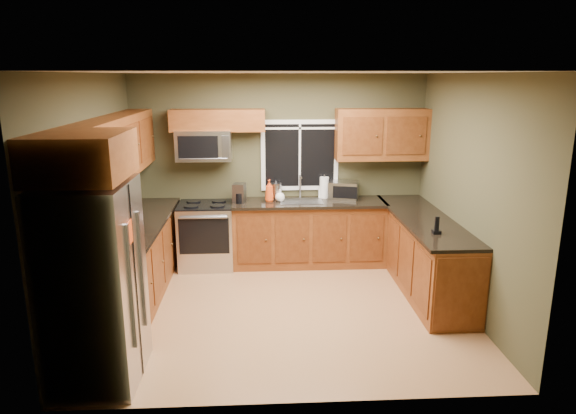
{
  "coord_description": "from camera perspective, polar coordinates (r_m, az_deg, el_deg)",
  "views": [
    {
      "loc": [
        -0.28,
        -5.55,
        2.67
      ],
      "look_at": [
        0.05,
        0.35,
        1.15
      ],
      "focal_mm": 32.0,
      "sensor_mm": 36.0,
      "label": 1
    }
  ],
  "objects": [
    {
      "name": "floor",
      "position": [
        6.17,
        -0.29,
        -11.23
      ],
      "size": [
        4.2,
        4.2,
        0.0
      ],
      "primitive_type": "plane",
      "color": "#A27047",
      "rests_on": "ground"
    },
    {
      "name": "window",
      "position": [
        7.44,
        1.31,
        5.78
      ],
      "size": [
        1.12,
        0.03,
        1.02
      ],
      "color": "white",
      "rests_on": "back_wall"
    },
    {
      "name": "soap_bottle_b",
      "position": [
        7.49,
        3.74,
        1.73
      ],
      "size": [
        0.09,
        0.09,
        0.18
      ],
      "primitive_type": "imported",
      "rotation": [
        0.0,
        0.0,
        -0.17
      ],
      "color": "white",
      "rests_on": "countertop_back"
    },
    {
      "name": "microwave",
      "position": [
        7.26,
        -9.32,
        6.78
      ],
      "size": [
        0.76,
        0.41,
        0.42
      ],
      "color": "#B7B7BC",
      "rests_on": "back_wall"
    },
    {
      "name": "range",
      "position": [
        7.4,
        -9.04,
        -3.08
      ],
      "size": [
        0.76,
        0.69,
        0.94
      ],
      "color": "#B7B7BC",
      "rests_on": "ground"
    },
    {
      "name": "upper_cabinets_back_right",
      "position": [
        7.44,
        10.37,
        7.93
      ],
      "size": [
        1.3,
        0.33,
        0.72
      ],
      "primitive_type": "cube",
      "color": "brown",
      "rests_on": "back_wall"
    },
    {
      "name": "left_wall",
      "position": [
        5.99,
        -20.8,
        0.74
      ],
      "size": [
        0.0,
        3.6,
        3.6
      ],
      "primitive_type": "plane",
      "rotation": [
        1.57,
        0.0,
        1.57
      ],
      "color": "#403E26",
      "rests_on": "ground"
    },
    {
      "name": "sink",
      "position": [
        7.28,
        1.46,
        0.75
      ],
      "size": [
        0.6,
        0.42,
        0.36
      ],
      "color": "slate",
      "rests_on": "countertop_back"
    },
    {
      "name": "refrigerator",
      "position": [
        4.83,
        -20.74,
        -8.05
      ],
      "size": [
        0.74,
        0.9,
        1.8
      ],
      "color": "#B7B7BC",
      "rests_on": "ground"
    },
    {
      "name": "soap_bottle_a",
      "position": [
        7.23,
        -2.09,
        1.83
      ],
      "size": [
        0.15,
        0.15,
        0.31
      ],
      "primitive_type": "imported",
      "rotation": [
        0.0,
        0.0,
        -0.28
      ],
      "color": "#E84915",
      "rests_on": "countertop_back"
    },
    {
      "name": "front_wall",
      "position": [
        3.99,
        1.01,
        -4.9
      ],
      "size": [
        4.2,
        0.0,
        4.2
      ],
      "primitive_type": "plane",
      "rotation": [
        -1.57,
        0.0,
        0.0
      ],
      "color": "#403E26",
      "rests_on": "ground"
    },
    {
      "name": "base_cabinets_peninsula",
      "position": [
        6.81,
        14.83,
        -5.1
      ],
      "size": [
        0.6,
        2.52,
        0.9
      ],
      "color": "brown",
      "rests_on": "ground"
    },
    {
      "name": "upper_cabinet_over_fridge",
      "position": [
        4.54,
        -22.01,
        5.28
      ],
      "size": [
        0.72,
        0.9,
        0.38
      ],
      "primitive_type": "cube",
      "color": "brown",
      "rests_on": "left_wall"
    },
    {
      "name": "base_cabinets_back",
      "position": [
        7.43,
        2.32,
        -2.99
      ],
      "size": [
        2.17,
        0.6,
        0.9
      ],
      "primitive_type": "cube",
      "color": "brown",
      "rests_on": "ground"
    },
    {
      "name": "back_wall",
      "position": [
        7.48,
        -1.0,
        4.24
      ],
      "size": [
        4.2,
        0.0,
        4.2
      ],
      "primitive_type": "plane",
      "rotation": [
        1.57,
        0.0,
        0.0
      ],
      "color": "#403E26",
      "rests_on": "ground"
    },
    {
      "name": "toaster_oven",
      "position": [
        7.44,
        6.17,
        1.88
      ],
      "size": [
        0.47,
        0.41,
        0.25
      ],
      "color": "#B7B7BC",
      "rests_on": "countertop_back"
    },
    {
      "name": "ceiling",
      "position": [
        5.56,
        -0.32,
        14.73
      ],
      "size": [
        4.2,
        4.2,
        0.0
      ],
      "primitive_type": "plane",
      "rotation": [
        3.14,
        0.0,
        0.0
      ],
      "color": "white",
      "rests_on": "back_wall"
    },
    {
      "name": "countertop_left",
      "position": [
        6.45,
        -16.48,
        -1.93
      ],
      "size": [
        0.65,
        2.65,
        0.04
      ],
      "primitive_type": "cube",
      "color": "black",
      "rests_on": "base_cabinets_left"
    },
    {
      "name": "cordless_phone",
      "position": [
        6.01,
        16.18,
        -2.3
      ],
      "size": [
        0.09,
        0.09,
        0.2
      ],
      "color": "black",
      "rests_on": "countertop_peninsula"
    },
    {
      "name": "upper_cabinets_left",
      "position": [
        6.3,
        -18.51,
        6.29
      ],
      "size": [
        0.33,
        2.65,
        0.72
      ],
      "primitive_type": "cube",
      "color": "brown",
      "rests_on": "left_wall"
    },
    {
      "name": "countertop_peninsula",
      "position": [
        6.67,
        14.86,
        -1.28
      ],
      "size": [
        0.65,
        2.5,
        0.04
      ],
      "primitive_type": "cube",
      "color": "black",
      "rests_on": "base_cabinets_peninsula"
    },
    {
      "name": "soap_bottle_c",
      "position": [
        7.25,
        -0.9,
        1.31
      ],
      "size": [
        0.16,
        0.16,
        0.17
      ],
      "primitive_type": "imported",
      "rotation": [
        0.0,
        0.0,
        -0.22
      ],
      "color": "white",
      "rests_on": "countertop_back"
    },
    {
      "name": "paper_towel_roll",
      "position": [
        7.46,
        4.04,
        2.18
      ],
      "size": [
        0.16,
        0.16,
        0.34
      ],
      "color": "white",
      "rests_on": "countertop_back"
    },
    {
      "name": "coffee_maker",
      "position": [
        7.21,
        -5.43,
        1.49
      ],
      "size": [
        0.19,
        0.24,
        0.27
      ],
      "color": "slate",
      "rests_on": "countertop_back"
    },
    {
      "name": "right_wall",
      "position": [
        6.18,
        19.52,
        1.25
      ],
      "size": [
        0.0,
        3.6,
        3.6
      ],
      "primitive_type": "plane",
      "rotation": [
        1.57,
        0.0,
        -1.57
      ],
      "color": "#403E26",
      "rests_on": "ground"
    },
    {
      "name": "kettle",
      "position": [
        7.38,
        -1.34,
        1.89
      ],
      "size": [
        0.17,
        0.17,
        0.28
      ],
      "color": "#B7B7BC",
      "rests_on": "countertop_back"
    },
    {
      "name": "upper_cabinets_back_left",
      "position": [
        7.24,
        -7.81,
        9.53
      ],
      "size": [
        1.3,
        0.33,
        0.3
      ],
      "primitive_type": "cube",
      "color": "brown",
      "rests_on": "back_wall"
    },
    {
      "name": "countertop_back",
      "position": [
        7.28,
        2.38,
        0.49
      ],
      "size": [
        2.17,
        0.65,
        0.04
      ],
      "primitive_type": "cube",
      "color": "black",
      "rests_on": "base_cabinets_back"
    },
    {
      "name": "base_cabinets_left",
      "position": [
        6.6,
        -16.4,
        -5.85
      ],
      "size": [
        0.6,
        2.65,
        0.9
      ],
      "primitive_type": "cube",
      "color": "brown",
      "rests_on": "ground"
    }
  ]
}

